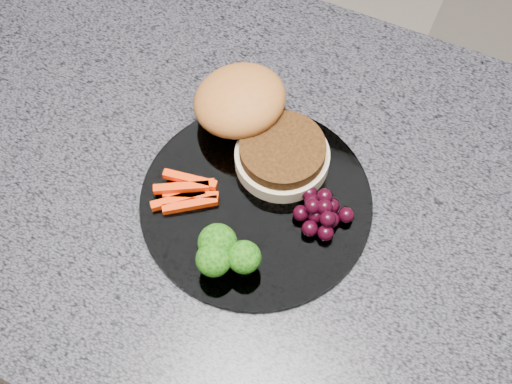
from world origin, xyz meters
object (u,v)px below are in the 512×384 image
Objects in this scene: burger at (255,122)px; grape_bunch at (321,212)px; plate at (256,202)px; island_cabinet at (273,332)px.

burger is 3.09× the size of grape_bunch.
plate is at bearing -171.80° from grape_bunch.
grape_bunch is at bearing 8.20° from plate.
burger is (-0.06, 0.06, 0.50)m from island_cabinet.
island_cabinet is 0.51m from burger.
island_cabinet is 0.49m from grape_bunch.
grape_bunch is (0.07, 0.01, 0.02)m from plate.
grape_bunch is (0.05, -0.01, 0.49)m from island_cabinet.
island_cabinet is 4.62× the size of plate.
burger is 0.13m from grape_bunch.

